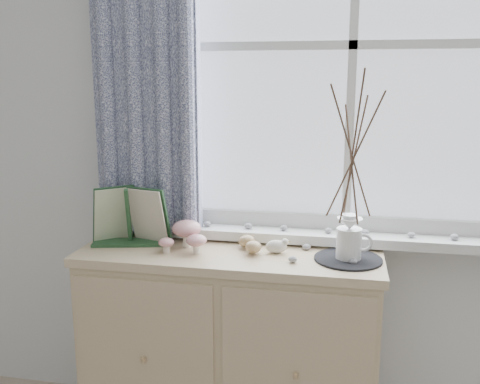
{
  "coord_description": "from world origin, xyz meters",
  "views": [
    {
      "loc": [
        0.28,
        -0.24,
        1.52
      ],
      "look_at": [
        -0.1,
        1.7,
        1.1
      ],
      "focal_mm": 40.0,
      "sensor_mm": 36.0,
      "label": 1
    }
  ],
  "objects_px": {
    "botanical_book": "(127,217)",
    "toadstool_cluster": "(187,233)",
    "sideboard": "(230,348)",
    "twig_pitcher": "(353,152)"
  },
  "relations": [
    {
      "from": "botanical_book",
      "to": "toadstool_cluster",
      "type": "distance_m",
      "value": 0.25
    },
    {
      "from": "botanical_book",
      "to": "twig_pitcher",
      "type": "height_order",
      "value": "twig_pitcher"
    },
    {
      "from": "toadstool_cluster",
      "to": "twig_pitcher",
      "type": "height_order",
      "value": "twig_pitcher"
    },
    {
      "from": "toadstool_cluster",
      "to": "twig_pitcher",
      "type": "distance_m",
      "value": 0.72
    },
    {
      "from": "sideboard",
      "to": "toadstool_cluster",
      "type": "height_order",
      "value": "toadstool_cluster"
    },
    {
      "from": "sideboard",
      "to": "toadstool_cluster",
      "type": "distance_m",
      "value": 0.52
    },
    {
      "from": "sideboard",
      "to": "twig_pitcher",
      "type": "bearing_deg",
      "value": -3.35
    },
    {
      "from": "toadstool_cluster",
      "to": "twig_pitcher",
      "type": "xyz_separation_m",
      "value": [
        0.64,
        -0.01,
        0.35
      ]
    },
    {
      "from": "sideboard",
      "to": "toadstool_cluster",
      "type": "xyz_separation_m",
      "value": [
        -0.17,
        -0.02,
        0.49
      ]
    },
    {
      "from": "toadstool_cluster",
      "to": "twig_pitcher",
      "type": "bearing_deg",
      "value": -1.04
    }
  ]
}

